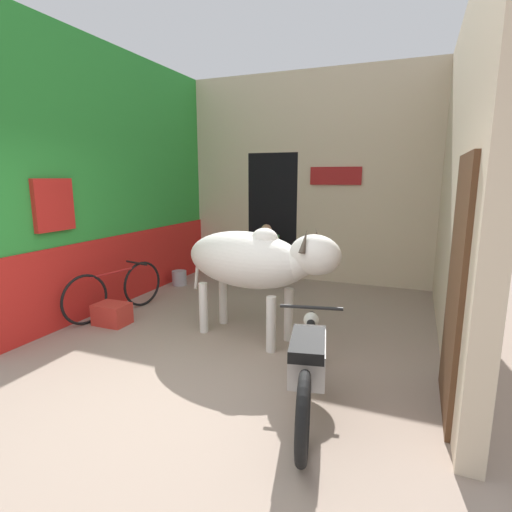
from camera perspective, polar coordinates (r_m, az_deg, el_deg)
ground_plane at (r=3.76m, az=-12.94°, el=-19.81°), size 30.00×30.00×0.00m
wall_left_shopfront at (r=6.50m, az=-19.28°, el=9.75°), size 0.25×4.62×3.78m
wall_back_with_doorway at (r=7.79m, az=5.98°, el=9.08°), size 4.52×0.93×3.78m
wall_right_with_door at (r=4.90m, az=27.42°, el=9.27°), size 0.22×4.62×3.78m
cow at (r=4.67m, az=-0.42°, el=-0.63°), size 2.09×1.05×1.41m
motorcycle_near at (r=3.43m, az=7.43°, el=-14.80°), size 0.62×1.85×0.75m
bicycle at (r=6.00m, az=-19.39°, el=-4.66°), size 0.49×1.61×0.69m
shopkeeper_seated at (r=7.08m, az=1.33°, el=0.21°), size 0.42×0.33×1.11m
plastic_stool at (r=7.48m, az=-0.65°, el=-1.96°), size 0.35×0.35×0.41m
crate at (r=5.67m, az=-19.88°, el=-7.79°), size 0.44×0.32×0.28m
bucket at (r=7.36m, az=-10.90°, el=-3.09°), size 0.26×0.26×0.26m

